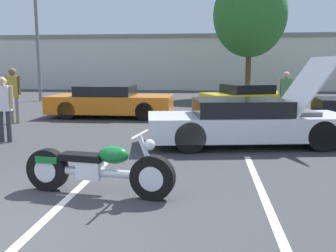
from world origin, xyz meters
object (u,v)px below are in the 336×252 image
light_pole (37,14)px  spectator_by_show_car (286,92)px  motorcycle (98,169)px  spectator_near_motorcycle (4,104)px  parked_car_mid_right_row (249,98)px  show_car_hood_open (248,122)px  spectator_far_lot (13,90)px  parked_car_mid_left_row (110,102)px  tree_background (250,15)px

light_pole → spectator_by_show_car: (11.86, -6.35, -3.62)m
motorcycle → spectator_near_motorcycle: spectator_near_motorcycle is taller
parked_car_mid_right_row → spectator_by_show_car: size_ratio=2.62×
show_car_hood_open → spectator_far_lot: size_ratio=2.73×
parked_car_mid_right_row → spectator_far_lot: bearing=-172.9°
show_car_hood_open → parked_car_mid_right_row: size_ratio=1.12×
light_pole → spectator_near_motorcycle: bearing=-69.5°
spectator_by_show_car → parked_car_mid_left_row: bearing=177.3°
light_pole → parked_car_mid_right_row: (10.95, -3.21, -4.10)m
tree_background → show_car_hood_open: bearing=-95.5°
motorcycle → show_car_hood_open: 4.65m
motorcycle → parked_car_mid_right_row: 11.84m
tree_background → motorcycle: (-3.96, -18.15, -4.53)m
light_pole → parked_car_mid_right_row: light_pole is taller
light_pole → spectator_by_show_car: size_ratio=4.97×
parked_car_mid_left_row → spectator_near_motorcycle: 5.15m
show_car_hood_open → parked_car_mid_left_row: 6.57m
tree_background → spectator_near_motorcycle: tree_background is taller
show_car_hood_open → spectator_far_lot: bearing=150.3°
tree_background → spectator_near_motorcycle: bearing=-117.0°
light_pole → tree_background: 12.09m
light_pole → tree_background: (11.54, 3.59, 0.28)m
motorcycle → show_car_hood_open: show_car_hood_open is taller
light_pole → spectator_near_motorcycle: size_ratio=5.20×
motorcycle → show_car_hood_open: bearing=64.4°
motorcycle → spectator_far_lot: 8.23m
motorcycle → light_pole: bearing=125.6°
parked_car_mid_left_row → spectator_near_motorcycle: size_ratio=2.79×
motorcycle → spectator_by_show_car: size_ratio=1.36×
parked_car_mid_left_row → motorcycle: bearing=-76.9°
motorcycle → parked_car_mid_left_row: parked_car_mid_left_row is taller
light_pole → show_car_hood_open: (10.16, -10.69, -4.07)m
parked_car_mid_left_row → spectator_near_motorcycle: (-1.40, -4.94, 0.39)m
tree_background → spectator_far_lot: (-8.81, -11.55, -3.82)m
show_car_hood_open → tree_background: bearing=75.0°
light_pole → spectator_by_show_car: light_pole is taller
light_pole → parked_car_mid_right_row: size_ratio=1.90×
spectator_near_motorcycle → parked_car_mid_right_row: bearing=48.7°
parked_car_mid_right_row → motorcycle: bearing=-129.4°
spectator_far_lot → show_car_hood_open: bearing=-20.2°
spectator_near_motorcycle → spectator_far_lot: size_ratio=0.89×
parked_car_mid_right_row → light_pole: bearing=140.8°
motorcycle → spectator_near_motorcycle: bearing=142.3°
motorcycle → parked_car_mid_right_row: (3.37, 11.35, 0.15)m
tree_background → light_pole: bearing=-162.7°
parked_car_mid_right_row → spectator_far_lot: size_ratio=2.44×
tree_background → spectator_far_lot: size_ratio=4.05×
show_car_hood_open → spectator_near_motorcycle: bearing=173.5°
motorcycle → show_car_hood_open: (2.58, 3.86, 0.18)m
tree_background → spectator_far_lot: 15.02m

